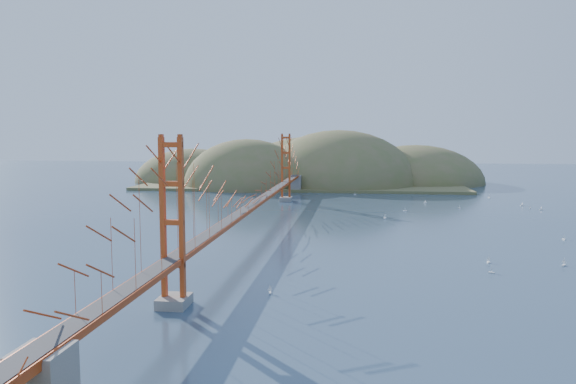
# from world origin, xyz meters

# --- Properties ---
(ground) EXTENTS (320.00, 320.00, 0.00)m
(ground) POSITION_xyz_m (0.00, 0.00, 0.00)
(ground) COLOR #324A64
(ground) RESTS_ON ground
(bridge) EXTENTS (2.20, 94.40, 12.00)m
(bridge) POSITION_xyz_m (0.00, 0.18, 7.01)
(bridge) COLOR gray
(bridge) RESTS_ON ground
(far_headlands) EXTENTS (84.00, 58.00, 25.00)m
(far_headlands) POSITION_xyz_m (2.21, 68.52, 0.00)
(far_headlands) COLOR brown
(far_headlands) RESTS_ON ground
(sailboat_3) EXTENTS (0.51, 0.51, 0.57)m
(sailboat_3) POSITION_xyz_m (23.74, 30.19, 0.14)
(sailboat_3) COLOR white
(sailboat_3) RESTS_ON ground
(sailboat_5) EXTENTS (0.48, 0.52, 0.58)m
(sailboat_5) POSITION_xyz_m (35.17, -1.35, 0.14)
(sailboat_5) COLOR white
(sailboat_5) RESTS_ON ground
(sailboat_15) EXTENTS (0.65, 0.65, 0.71)m
(sailboat_15) POSITION_xyz_m (36.34, 39.76, 0.15)
(sailboat_15) COLOR white
(sailboat_15) RESTS_ON ground
(sailboat_12) EXTENTS (0.50, 0.42, 0.59)m
(sailboat_12) POSITION_xyz_m (11.88, 42.00, 0.14)
(sailboat_12) COLOR white
(sailboat_12) RESTS_ON ground
(sailboat_10) EXTENTS (0.51, 0.56, 0.64)m
(sailboat_10) POSITION_xyz_m (6.00, -26.12, 0.15)
(sailboat_10) COLOR white
(sailboat_10) RESTS_ON ground
(sailboat_16) EXTENTS (0.60, 0.56, 0.67)m
(sailboat_16) POSITION_xyz_m (19.53, 19.77, 0.15)
(sailboat_16) COLOR white
(sailboat_16) RESTS_ON ground
(sailboat_1) EXTENTS (0.59, 0.59, 0.64)m
(sailboat_1) POSITION_xyz_m (16.19, 12.36, 0.15)
(sailboat_1) COLOR white
(sailboat_1) RESTS_ON ground
(sailboat_0) EXTENTS (0.45, 0.56, 0.65)m
(sailboat_0) POSITION_xyz_m (24.27, -13.95, 0.15)
(sailboat_0) COLOR white
(sailboat_0) RESTS_ON ground
(sailboat_2) EXTENTS (0.56, 0.56, 0.59)m
(sailboat_2) POSITION_xyz_m (23.65, -17.88, 0.14)
(sailboat_2) COLOR white
(sailboat_2) RESTS_ON ground
(sailboat_14) EXTENTS (0.68, 0.68, 0.73)m
(sailboat_14) POSITION_xyz_m (30.64, -14.39, 0.16)
(sailboat_14) COLOR white
(sailboat_14) RESTS_ON ground
(sailboat_17) EXTENTS (0.59, 0.53, 0.67)m
(sailboat_17) POSITION_xyz_m (38.99, 28.50, 0.15)
(sailboat_17) COLOR white
(sailboat_17) RESTS_ON ground
(sailboat_9) EXTENTS (0.54, 0.54, 0.57)m
(sailboat_9) POSITION_xyz_m (39.14, 24.86, 0.14)
(sailboat_9) COLOR white
(sailboat_9) RESTS_ON ground
(sailboat_7) EXTENTS (0.53, 0.51, 0.59)m
(sailboat_7) POSITION_xyz_m (28.24, 23.74, 0.14)
(sailboat_7) COLOR white
(sailboat_7) RESTS_ON ground
(sailboat_8) EXTENTS (0.53, 0.43, 0.62)m
(sailboat_8) POSITION_xyz_m (40.45, 23.71, 0.14)
(sailboat_8) COLOR white
(sailboat_8) RESTS_ON ground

